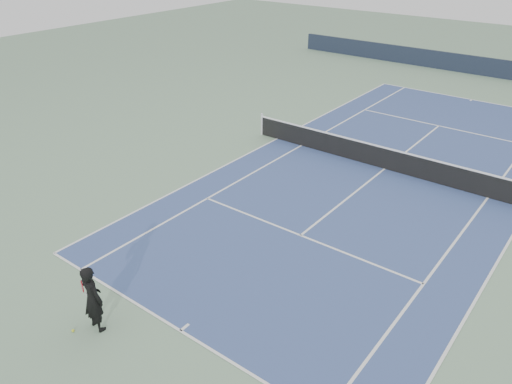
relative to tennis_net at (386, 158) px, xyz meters
The scene contains 6 objects.
ground 0.50m from the tennis_net, ahead, with size 80.00×80.00×0.00m, color gray.
court_surface 0.50m from the tennis_net, ahead, with size 10.97×23.77×0.01m, color #364B80.
tennis_net is the anchor object (origin of this frame).
windscreen_far 17.89m from the tennis_net, 90.00° to the left, with size 30.00×0.25×1.20m, color black.
tennis_player 13.16m from the tennis_net, 97.64° to the right, with size 0.81×0.54×1.84m.
tennis_ball 13.69m from the tennis_net, 98.85° to the right, with size 0.07×0.07×0.07m, color yellow.
Camera 1 is at (7.17, -18.13, 8.89)m, focal length 35.00 mm.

